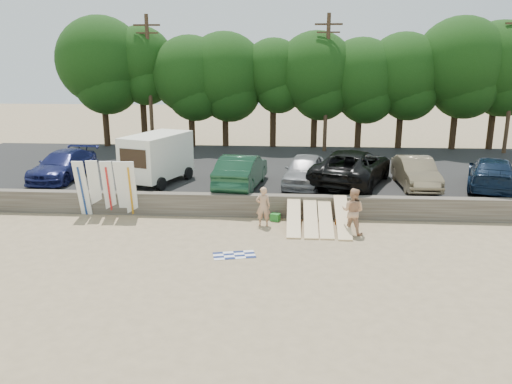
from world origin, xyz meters
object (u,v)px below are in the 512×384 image
(beachgoer_a, at_px, (263,206))
(car_0, at_px, (63,165))
(car_1, at_px, (241,171))
(car_3, at_px, (352,167))
(car_4, at_px, (416,173))
(car_5, at_px, (492,173))
(car_2, at_px, (305,170))
(cooler, at_px, (275,217))
(box_trailer, at_px, (157,156))
(beachgoer_b, at_px, (353,211))

(beachgoer_a, bearing_deg, car_0, -28.77)
(car_1, height_order, car_3, car_3)
(car_4, height_order, car_5, car_5)
(car_3, distance_m, car_4, 3.08)
(car_5, height_order, beachgoer_a, car_5)
(car_2, bearing_deg, car_4, 9.81)
(car_1, bearing_deg, cooler, 127.39)
(car_2, distance_m, cooler, 4.10)
(car_0, relative_size, car_1, 1.01)
(car_5, bearing_deg, car_4, 18.39)
(car_0, distance_m, car_2, 12.57)
(box_trailer, relative_size, cooler, 11.34)
(beachgoer_a, bearing_deg, car_4, -153.44)
(box_trailer, bearing_deg, beachgoer_b, -9.75)
(beachgoer_b, bearing_deg, car_4, -101.35)
(car_0, relative_size, beachgoer_a, 2.98)
(car_2, bearing_deg, beachgoer_a, -103.09)
(car_1, xyz_separation_m, car_5, (12.09, 0.54, -0.06))
(box_trailer, relative_size, car_1, 0.87)
(car_1, xyz_separation_m, car_4, (8.50, 0.63, -0.09))
(box_trailer, xyz_separation_m, car_5, (16.41, -0.11, -0.62))
(car_2, relative_size, cooler, 11.73)
(car_3, distance_m, beachgoer_a, 6.29)
(beachgoer_b, bearing_deg, car_3, -71.79)
(car_1, bearing_deg, car_3, -162.91)
(car_1, height_order, beachgoer_b, car_1)
(car_0, height_order, car_1, car_1)
(beachgoer_a, height_order, cooler, beachgoer_a)
(car_0, distance_m, car_4, 17.97)
(car_4, height_order, cooler, car_4)
(car_0, distance_m, cooler, 12.06)
(box_trailer, bearing_deg, car_0, -166.38)
(car_2, relative_size, car_5, 0.85)
(car_1, distance_m, cooler, 3.76)
(car_0, bearing_deg, beachgoer_b, -17.67)
(car_0, relative_size, car_5, 0.95)
(car_1, height_order, beachgoer_a, car_1)
(car_5, bearing_deg, box_trailer, 19.45)
(car_1, distance_m, car_5, 12.10)
(car_3, bearing_deg, car_4, -165.48)
(car_5, relative_size, beachgoer_b, 2.80)
(car_2, relative_size, car_3, 0.70)
(car_2, xyz_separation_m, cooler, (-1.33, -3.65, -1.30))
(box_trailer, bearing_deg, car_2, 19.04)
(car_0, bearing_deg, car_4, 2.01)
(car_4, bearing_deg, beachgoer_a, -149.77)
(car_2, xyz_separation_m, car_4, (5.40, 0.01, -0.03))
(car_2, height_order, beachgoer_a, car_2)
(beachgoer_b, bearing_deg, cooler, -0.55)
(cooler, bearing_deg, car_0, -179.91)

